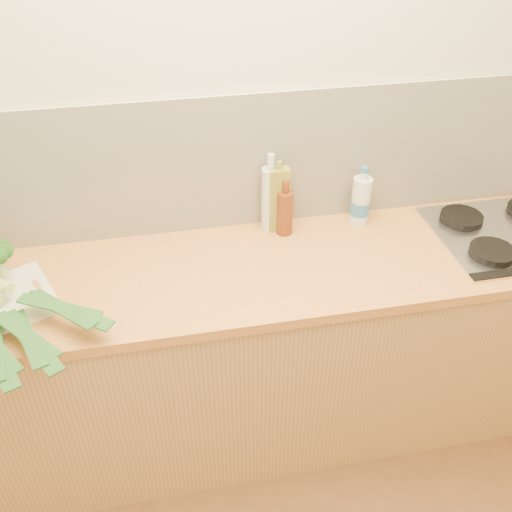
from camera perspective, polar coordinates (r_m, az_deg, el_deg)
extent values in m
plane|color=beige|center=(2.14, -1.57, 12.46)|extent=(3.50, 0.00, 3.50)
cube|color=silver|center=(2.18, -1.47, 9.23)|extent=(3.20, 0.02, 0.54)
cube|color=tan|center=(2.40, 0.03, -9.93)|extent=(3.20, 0.60, 0.86)
cube|color=gold|center=(2.10, 0.03, -1.42)|extent=(3.20, 0.62, 0.04)
cube|color=silver|center=(2.46, 24.07, 2.00)|extent=(0.58, 0.50, 0.01)
cylinder|color=black|center=(2.29, 22.57, 0.37)|extent=(0.17, 0.17, 0.03)
cylinder|color=black|center=(2.45, 19.86, 3.62)|extent=(0.17, 0.17, 0.03)
cylinder|color=#9FB66A|center=(2.15, -24.21, -1.38)|extent=(0.05, 0.05, 0.09)
sphere|color=#10370F|center=(2.10, -23.83, 0.47)|extent=(0.06, 0.06, 0.06)
sphere|color=#10370F|center=(2.13, -24.07, 0.86)|extent=(0.06, 0.06, 0.06)
cube|color=#19481A|center=(1.86, -21.82, -7.61)|extent=(0.15, 0.30, 0.02)
cube|color=#19481A|center=(1.84, -21.58, -7.90)|extent=(0.22, 0.32, 0.01)
cube|color=#19481A|center=(1.86, -21.97, -7.36)|extent=(0.22, 0.24, 0.02)
cube|color=#19481A|center=(1.90, -18.80, -5.01)|extent=(0.24, 0.25, 0.02)
cube|color=#19481A|center=(1.88, -18.36, -5.16)|extent=(0.30, 0.25, 0.01)
cube|color=#19481A|center=(1.90, -19.05, -4.83)|extent=(0.27, 0.16, 0.02)
cube|color=olive|center=(2.22, 2.24, 5.64)|extent=(0.08, 0.05, 0.27)
cylinder|color=olive|center=(2.14, 2.34, 9.05)|extent=(0.02, 0.02, 0.03)
cylinder|color=silver|center=(2.22, 1.45, 5.70)|extent=(0.07, 0.07, 0.26)
cylinder|color=silver|center=(2.14, 1.51, 9.42)|extent=(0.03, 0.03, 0.06)
cylinder|color=#5E2B12|center=(2.22, 2.91, 4.34)|extent=(0.06, 0.06, 0.18)
cylinder|color=#5E2B12|center=(2.16, 3.00, 6.95)|extent=(0.03, 0.03, 0.05)
cylinder|color=silver|center=(2.31, 10.43, 5.45)|extent=(0.08, 0.08, 0.20)
cylinder|color=silver|center=(2.26, 10.74, 7.94)|extent=(0.03, 0.03, 0.03)
cylinder|color=#2E6DAF|center=(2.33, 10.35, 4.82)|extent=(0.08, 0.08, 0.06)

